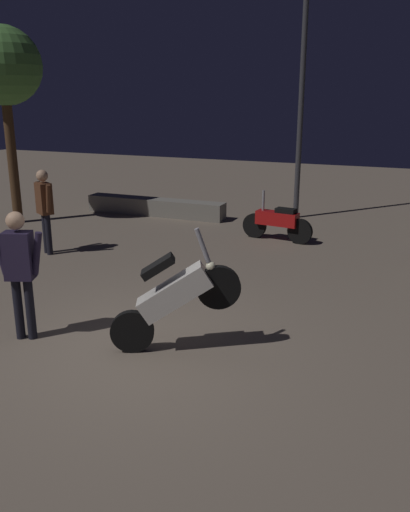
{
  "coord_description": "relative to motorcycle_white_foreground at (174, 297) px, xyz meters",
  "views": [
    {
      "loc": [
        3.3,
        -5.51,
        3.19
      ],
      "look_at": [
        0.56,
        1.19,
        1.0
      ],
      "focal_mm": 37.84,
      "sensor_mm": 36.0,
      "label": 1
    }
  ],
  "objects": [
    {
      "name": "person_rider_beside",
      "position": [
        -4.33,
        3.0,
        0.3
      ],
      "size": [
        0.62,
        0.42,
        1.74
      ],
      "rotation": [
        0.0,
        0.0,
        4.17
      ],
      "color": "black",
      "rests_on": "ground_plane"
    },
    {
      "name": "tree_center_bg",
      "position": [
        -6.85,
        5.03,
        3.02
      ],
      "size": [
        1.86,
        1.86,
        4.75
      ],
      "color": "#4C331E",
      "rests_on": "ground_plane"
    },
    {
      "name": "person_bystander_far",
      "position": [
        -2.03,
        -0.42,
        0.31
      ],
      "size": [
        0.66,
        0.35,
        1.75
      ],
      "rotation": [
        0.0,
        0.0,
        1.93
      ],
      "color": "black",
      "rests_on": "ground_plane"
    },
    {
      "name": "motorcycle_white_foreground",
      "position": [
        0.0,
        0.0,
        0.0
      ],
      "size": [
        1.55,
        0.78,
        1.63
      ],
      "rotation": [
        0.0,
        0.0,
        0.43
      ],
      "color": "black",
      "rests_on": "ground_plane"
    },
    {
      "name": "ground_plane",
      "position": [
        -0.55,
        -0.19,
        -0.74
      ],
      "size": [
        40.0,
        40.0,
        0.0
      ],
      "primitive_type": "plane",
      "color": "#756656"
    },
    {
      "name": "motorcycle_red_parked_left",
      "position": [
        -0.21,
        5.8,
        -0.31
      ],
      "size": [
        1.66,
        0.43,
        1.11
      ],
      "rotation": [
        0.0,
        0.0,
        3.0
      ],
      "color": "black",
      "rests_on": "ground_plane"
    },
    {
      "name": "streetlamp_near",
      "position": [
        -0.36,
        8.29,
        2.83
      ],
      "size": [
        0.36,
        0.36,
        5.74
      ],
      "color": "#38383D",
      "rests_on": "ground_plane"
    },
    {
      "name": "planter_wall_low",
      "position": [
        -3.98,
        7.13,
        -0.52
      ],
      "size": [
        3.95,
        0.5,
        0.45
      ],
      "color": "gray",
      "rests_on": "ground_plane"
    }
  ]
}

